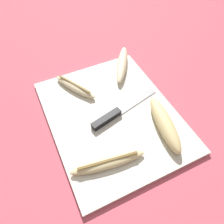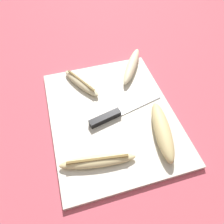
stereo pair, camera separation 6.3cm
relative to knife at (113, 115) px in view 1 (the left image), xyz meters
name	(u,v)px [view 1 (the left image)]	position (x,y,z in m)	size (l,w,h in m)	color
ground_plane	(112,117)	(-0.01, 0.00, -0.02)	(4.00, 4.00, 0.00)	#C65160
cutting_board	(112,115)	(-0.01, 0.00, -0.01)	(0.44, 0.35, 0.01)	silver
knife	(113,115)	(0.00, 0.00, 0.00)	(0.08, 0.23, 0.02)	black
banana_spotted_left	(165,124)	(0.10, 0.11, 0.01)	(0.19, 0.08, 0.04)	#DBC684
banana_cream_curved	(75,87)	(-0.15, -0.06, 0.00)	(0.16, 0.11, 0.02)	beige
banana_bright_far	(122,64)	(-0.18, 0.12, 0.01)	(0.18, 0.13, 0.03)	beige
banana_mellow_near	(108,162)	(0.13, -0.08, 0.00)	(0.06, 0.19, 0.02)	beige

